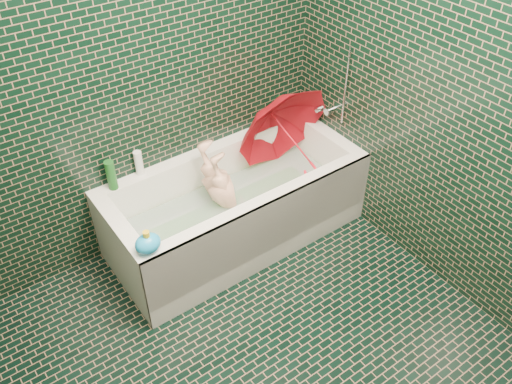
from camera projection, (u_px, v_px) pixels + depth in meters
floor at (273, 374)px, 2.97m from camera, size 2.80×2.80×0.00m
wall_back at (127, 70)px, 3.04m from camera, size 2.80×0.00×2.80m
wall_right at (481, 105)px, 2.76m from camera, size 0.00×2.80×2.80m
bathtub at (237, 214)px, 3.67m from camera, size 1.70×0.75×0.55m
bath_mat at (236, 218)px, 3.71m from camera, size 1.35×0.47×0.01m
water at (235, 202)px, 3.62m from camera, size 1.48×0.53×0.00m
faucet at (333, 105)px, 3.68m from camera, size 0.18×0.19×0.55m
child at (227, 200)px, 3.62m from camera, size 0.96×0.45×0.41m
umbrella at (293, 140)px, 3.65m from camera, size 0.89×0.92×1.03m
soap_bottle_a at (290, 120)px, 3.95m from camera, size 0.14×0.14×0.28m
soap_bottle_b at (298, 112)px, 4.03m from camera, size 0.08×0.08×0.18m
soap_bottle_c at (295, 112)px, 4.02m from camera, size 0.13×0.13×0.15m
bottle_right_tall at (281, 109)px, 3.87m from camera, size 0.07×0.07×0.20m
bottle_right_pump at (291, 106)px, 3.93m from camera, size 0.06×0.06×0.17m
bottle_left_tall at (111, 175)px, 3.28m from camera, size 0.07×0.07×0.20m
bottle_left_short at (139, 163)px, 3.40m from camera, size 0.05×0.05×0.17m
rubber_duck at (276, 117)px, 3.90m from camera, size 0.12×0.10×0.10m
bath_toy at (148, 243)px, 2.89m from camera, size 0.17×0.15×0.14m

